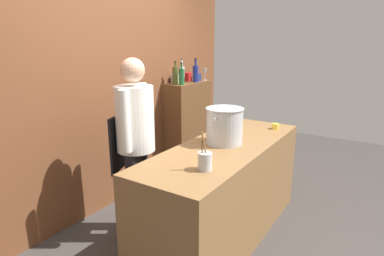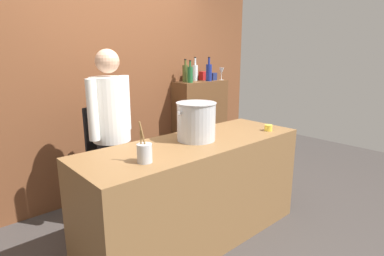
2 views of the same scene
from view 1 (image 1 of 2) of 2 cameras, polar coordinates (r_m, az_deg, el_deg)
The scene contains 16 objects.
ground_plane at distance 3.27m, azimuth 5.49°, elevation -18.16°, with size 8.00×8.00×0.00m, color #383330.
brick_back_panel at distance 3.60m, azimuth -14.34°, elevation 10.00°, with size 4.40×0.10×3.00m, color brown.
prep_counter at distance 3.05m, azimuth 5.71°, elevation -11.07°, with size 2.03×0.70×0.90m, color brown.
bar_cabinet at distance 4.51m, azimuth -0.79°, elevation 0.15°, with size 0.76×0.32×1.26m, color brown.
chef at distance 2.92m, azimuth -10.02°, elevation -1.55°, with size 0.50×0.40×1.66m.
stockpot_large at distance 2.89m, azimuth 5.76°, elevation 0.40°, with size 0.40×0.34×0.32m.
utensil_crock at distance 2.30m, azimuth 2.30°, elevation -5.83°, with size 0.10×0.10×0.29m.
butter_jar at distance 3.49m, azimuth 14.53°, elevation 0.31°, with size 0.07×0.07×0.06m, color yellow.
wine_bottle_cobalt at distance 4.40m, azimuth 0.63°, elevation 9.65°, with size 0.08×0.08×0.32m.
wine_bottle_olive at distance 4.19m, azimuth -2.96°, elevation 9.31°, with size 0.08×0.08×0.29m.
wine_bottle_green at distance 4.12m, azimuth -1.85°, elevation 9.11°, with size 0.07×0.07×0.28m.
wine_bottle_clear at distance 4.38m, azimuth -1.80°, elevation 9.57°, with size 0.07×0.07×0.31m.
wine_glass_tall at distance 4.60m, azimuth 2.28°, elevation 9.89°, with size 0.07×0.07×0.17m.
spice_tin_red at distance 4.53m, azimuth -0.78°, elevation 9.05°, with size 0.09×0.09×0.12m, color red.
spice_tin_silver at distance 4.31m, azimuth -2.95°, elevation 8.70°, with size 0.08×0.08×0.11m, color #B2B2B7.
spice_tin_navy at distance 4.55m, azimuth 0.97°, elevation 8.97°, with size 0.08×0.08×0.10m, color navy.
Camera 1 is at (-2.45, -1.23, 1.79)m, focal length 30.15 mm.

